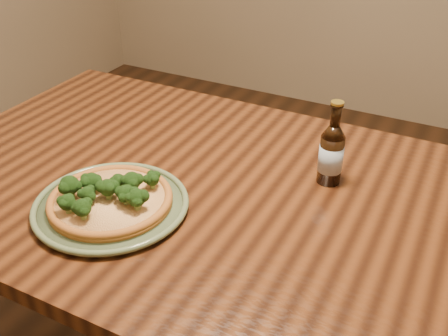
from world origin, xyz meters
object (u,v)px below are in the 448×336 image
at_px(table, 238,226).
at_px(plate, 111,205).
at_px(pizza, 109,198).
at_px(beer_bottle, 331,153).

xyz_separation_m(table, plate, (-0.22, -0.18, 0.10)).
xyz_separation_m(table, pizza, (-0.22, -0.18, 0.12)).
distance_m(table, plate, 0.30).
bearing_deg(plate, pizza, -98.61).
distance_m(pizza, beer_bottle, 0.50).
height_order(pizza, beer_bottle, beer_bottle).
bearing_deg(pizza, beer_bottle, 40.12).
height_order(plate, beer_bottle, beer_bottle).
relative_size(table, beer_bottle, 7.91).
bearing_deg(beer_bottle, pizza, -118.53).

